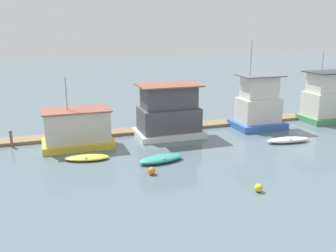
# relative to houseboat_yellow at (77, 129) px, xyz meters

# --- Properties ---
(ground_plane) EXTENTS (200.00, 200.00, 0.00)m
(ground_plane) POSITION_rel_houseboat_yellow_xyz_m (8.16, 0.17, -1.63)
(ground_plane) COLOR slate
(dock_walkway) EXTENTS (51.00, 2.05, 0.30)m
(dock_walkway) POSITION_rel_houseboat_yellow_xyz_m (8.16, 2.97, -1.48)
(dock_walkway) COLOR #846B4C
(dock_walkway) RESTS_ON ground_plane
(houseboat_yellow) EXTENTS (6.13, 3.69, 6.24)m
(houseboat_yellow) POSITION_rel_houseboat_yellow_xyz_m (0.00, 0.00, 0.00)
(houseboat_yellow) COLOR gold
(houseboat_yellow) RESTS_ON ground_plane
(houseboat_white) EXTENTS (6.35, 4.18, 5.05)m
(houseboat_white) POSITION_rel_houseboat_yellow_xyz_m (8.73, 0.65, 0.65)
(houseboat_white) COLOR white
(houseboat_white) RESTS_ON ground_plane
(houseboat_blue) EXTENTS (5.14, 3.90, 9.07)m
(houseboat_blue) POSITION_rel_houseboat_yellow_xyz_m (18.59, 0.60, 0.70)
(houseboat_blue) COLOR #3866B7
(houseboat_blue) RESTS_ON ground_plane
(houseboat_green) EXTENTS (5.37, 3.66, 7.69)m
(houseboat_green) POSITION_rel_houseboat_yellow_xyz_m (27.46, 0.66, 0.90)
(houseboat_green) COLOR #4C9360
(houseboat_green) RESTS_ON ground_plane
(dinghy_yellow) EXTENTS (3.72, 2.10, 0.39)m
(dinghy_yellow) POSITION_rel_houseboat_yellow_xyz_m (0.32, -3.79, -1.43)
(dinghy_yellow) COLOR yellow
(dinghy_yellow) RESTS_ON ground_plane
(dinghy_teal) EXTENTS (3.91, 2.08, 0.52)m
(dinghy_teal) POSITION_rel_houseboat_yellow_xyz_m (5.79, -6.13, -1.37)
(dinghy_teal) COLOR teal
(dinghy_teal) RESTS_ON ground_plane
(dinghy_white) EXTENTS (4.27, 1.63, 0.49)m
(dinghy_white) POSITION_rel_houseboat_yellow_xyz_m (18.46, -4.97, -1.38)
(dinghy_white) COLOR white
(dinghy_white) RESTS_ON ground_plane
(mooring_post_near_right) EXTENTS (0.24, 0.24, 1.50)m
(mooring_post_near_right) POSITION_rel_houseboat_yellow_xyz_m (-5.60, 1.70, -0.88)
(mooring_post_near_right) COLOR brown
(mooring_post_near_right) RESTS_ON ground_plane
(buoy_yellow) EXTENTS (0.54, 0.54, 0.54)m
(buoy_yellow) POSITION_rel_houseboat_yellow_xyz_m (10.11, -13.40, -1.36)
(buoy_yellow) COLOR yellow
(buoy_yellow) RESTS_ON ground_plane
(buoy_orange) EXTENTS (0.56, 0.56, 0.56)m
(buoy_orange) POSITION_rel_houseboat_yellow_xyz_m (4.38, -8.39, -1.35)
(buoy_orange) COLOR orange
(buoy_orange) RESTS_ON ground_plane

